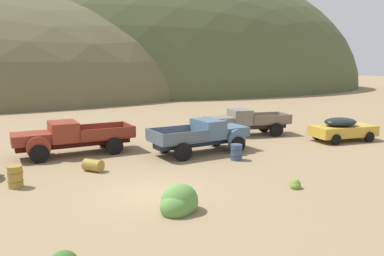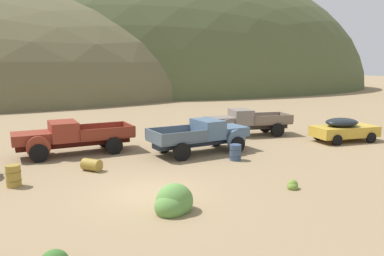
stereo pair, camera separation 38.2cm
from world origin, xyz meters
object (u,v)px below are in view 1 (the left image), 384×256
(truck_primer_gray, at_px, (241,122))
(oil_drum_spare, at_px, (15,177))
(car_faded_yellow, at_px, (345,129))
(oil_drum_by_truck, at_px, (236,152))
(truck_chalk_blue, at_px, (207,135))
(truck_rust_red, at_px, (65,138))
(oil_drum_tipped, at_px, (93,165))

(truck_primer_gray, distance_m, oil_drum_spare, 15.72)
(car_faded_yellow, bearing_deg, truck_primer_gray, 145.81)
(oil_drum_by_truck, bearing_deg, truck_primer_gray, 59.12)
(truck_chalk_blue, bearing_deg, truck_rust_red, 155.44)
(oil_drum_tipped, height_order, oil_drum_by_truck, oil_drum_by_truck)
(oil_drum_spare, height_order, oil_drum_by_truck, oil_drum_spare)
(truck_primer_gray, relative_size, oil_drum_tipped, 5.92)
(truck_chalk_blue, xyz_separation_m, car_faded_yellow, (9.84, -0.39, -0.18))
(oil_drum_spare, xyz_separation_m, oil_drum_by_truck, (10.57, 0.65, -0.03))
(oil_drum_spare, bearing_deg, truck_chalk_blue, 16.57)
(car_faded_yellow, bearing_deg, truck_rust_red, 174.44)
(truck_rust_red, xyz_separation_m, truck_primer_gray, (11.96, 1.59, -0.01))
(truck_rust_red, bearing_deg, car_faded_yellow, 165.14)
(truck_chalk_blue, relative_size, car_faded_yellow, 1.31)
(oil_drum_tipped, bearing_deg, truck_rust_red, 104.75)
(truck_chalk_blue, relative_size, truck_primer_gray, 0.97)
(car_faded_yellow, distance_m, oil_drum_by_truck, 9.36)
(truck_chalk_blue, bearing_deg, oil_drum_tipped, -174.57)
(truck_chalk_blue, relative_size, oil_drum_by_truck, 7.14)
(oil_drum_tipped, bearing_deg, truck_chalk_blue, 14.06)
(truck_chalk_blue, xyz_separation_m, oil_drum_spare, (-9.89, -2.94, -0.54))
(truck_rust_red, distance_m, truck_chalk_blue, 7.95)
(truck_chalk_blue, bearing_deg, oil_drum_spare, -172.06)
(oil_drum_spare, xyz_separation_m, oil_drum_tipped, (3.26, 1.28, -0.17))
(truck_primer_gray, xyz_separation_m, car_faded_yellow, (5.53, -4.16, -0.17))
(truck_primer_gray, relative_size, oil_drum_spare, 6.85)
(truck_rust_red, relative_size, oil_drum_tipped, 6.30)
(truck_primer_gray, relative_size, car_faded_yellow, 1.36)
(oil_drum_by_truck, bearing_deg, car_faded_yellow, 11.77)
(oil_drum_tipped, bearing_deg, car_faded_yellow, 4.43)
(car_faded_yellow, bearing_deg, truck_chalk_blue, -179.45)
(truck_rust_red, height_order, oil_drum_by_truck, truck_rust_red)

